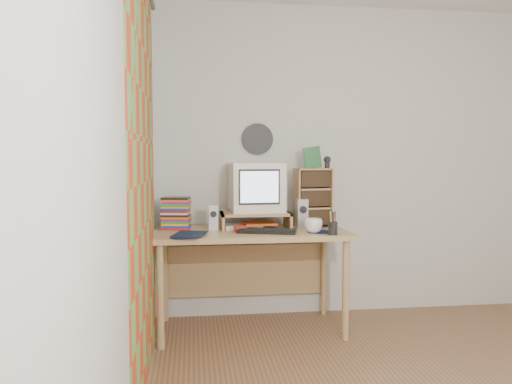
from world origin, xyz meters
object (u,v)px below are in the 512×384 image
object	(u,v)px
dvd_stack	(176,210)
mug	(313,226)
keyboard	(267,231)
crt_monitor	(257,187)
diary	(175,233)
cd_rack	(313,198)
desk	(249,247)

from	to	relation	value
dvd_stack	mug	bearing A→B (deg)	-9.76
dvd_stack	mug	size ratio (longest dim) A/B	2.22
keyboard	dvd_stack	distance (m)	0.72
crt_monitor	diary	world-z (taller)	crt_monitor
keyboard	dvd_stack	xyz separation A→B (m)	(-0.64, 0.29, 0.13)
keyboard	diary	bearing A→B (deg)	-157.29
dvd_stack	diary	distance (m)	0.37
dvd_stack	mug	xyz separation A→B (m)	(0.97, -0.32, -0.09)
keyboard	dvd_stack	size ratio (longest dim) A/B	1.43
diary	crt_monitor	bearing A→B (deg)	44.51
crt_monitor	mug	world-z (taller)	crt_monitor
diary	cd_rack	bearing A→B (deg)	31.27
crt_monitor	keyboard	xyz separation A→B (m)	(0.03, -0.31, -0.29)
crt_monitor	cd_rack	world-z (taller)	crt_monitor
keyboard	cd_rack	distance (m)	0.53
dvd_stack	diary	xyz separation A→B (m)	(0.00, -0.35, -0.12)
dvd_stack	cd_rack	size ratio (longest dim) A/B	0.63
cd_rack	crt_monitor	bearing A→B (deg)	168.96
cd_rack	mug	xyz separation A→B (m)	(-0.07, -0.32, -0.17)
crt_monitor	diary	xyz separation A→B (m)	(-0.61, -0.37, -0.28)
crt_monitor	diary	bearing A→B (deg)	-151.00
dvd_stack	desk	bearing A→B (deg)	1.88
cd_rack	desk	bearing A→B (deg)	179.36
dvd_stack	mug	world-z (taller)	dvd_stack
crt_monitor	dvd_stack	xyz separation A→B (m)	(-0.61, -0.02, -0.16)
desk	crt_monitor	size ratio (longest dim) A/B	3.57
desk	keyboard	distance (m)	0.29
desk	cd_rack	distance (m)	0.62
keyboard	diary	size ratio (longest dim) A/B	1.68
crt_monitor	cd_rack	size ratio (longest dim) A/B	0.87
dvd_stack	cd_rack	world-z (taller)	cd_rack
desk	cd_rack	world-z (taller)	cd_rack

